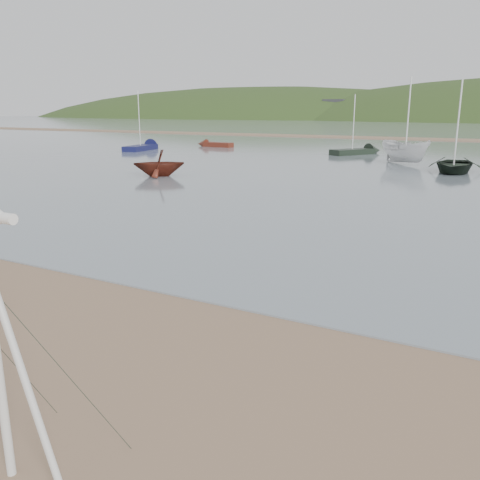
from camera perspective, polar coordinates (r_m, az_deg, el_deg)
The scene contains 8 objects.
ground at distance 8.20m, azimuth -19.57°, elevation -15.72°, with size 560.00×560.00×0.00m, color #81634A.
sandbar at distance 74.85m, azimuth 25.00°, elevation 10.10°, with size 560.00×7.00×0.07m, color #81634A.
boat_dark at distance 35.96m, azimuth 23.17°, elevation 10.81°, with size 3.43×1.00×4.81m, color black.
boat_red at distance 31.75m, azimuth -9.14°, elevation 9.84°, with size 2.64×1.61×3.05m, color #5A2014.
boat_white at distance 40.39m, azimuth 18.25°, elevation 11.54°, with size 1.82×1.87×4.85m, color silver.
dinghy_red_far at distance 57.19m, azimuth -3.26°, elevation 10.68°, with size 4.59×1.44×1.10m.
sailboat_blue_near at distance 54.24m, azimuth -10.30°, elevation 10.29°, with size 2.84×6.56×6.36m.
sailboat_dark_mid at distance 48.90m, azimuth 13.66°, elevation 9.69°, with size 4.07×5.64×5.73m.
Camera 1 is at (5.52, -4.55, 4.00)m, focal length 38.00 mm.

